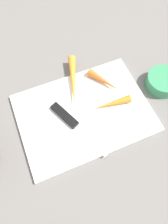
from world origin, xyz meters
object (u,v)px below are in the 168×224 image
(cutting_board, at_px, (84,113))
(small_bowl, at_px, (162,81))
(carrot_medium, at_px, (104,81))
(carrot_shortest, at_px, (112,103))
(knife, at_px, (68,118))
(carrot_longest, at_px, (73,81))

(cutting_board, relative_size, small_bowl, 3.69)
(carrot_medium, bearing_deg, carrot_shortest, -37.41)
(knife, bearing_deg, carrot_shortest, 63.44)
(small_bowl, bearing_deg, knife, -178.53)
(knife, height_order, carrot_medium, carrot_medium)
(knife, distance_m, small_bowl, 0.30)
(carrot_medium, bearing_deg, small_bowl, 38.40)
(cutting_board, bearing_deg, knife, -175.58)
(carrot_shortest, distance_m, carrot_medium, 0.08)
(cutting_board, height_order, small_bowl, small_bowl)
(carrot_longest, bearing_deg, carrot_medium, 85.21)
(knife, distance_m, carrot_medium, 0.16)
(carrot_longest, xyz_separation_m, small_bowl, (0.24, -0.10, -0.01))
(carrot_shortest, distance_m, carrot_longest, 0.13)
(carrot_longest, relative_size, small_bowl, 1.74)
(cutting_board, relative_size, carrot_longest, 2.12)
(carrot_shortest, distance_m, small_bowl, 0.17)
(carrot_shortest, height_order, small_bowl, small_bowl)
(cutting_board, relative_size, knife, 1.88)
(carrot_shortest, bearing_deg, carrot_longest, -51.25)
(cutting_board, xyz_separation_m, small_bowl, (0.25, 0.00, 0.01))
(knife, height_order, carrot_longest, carrot_longest)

